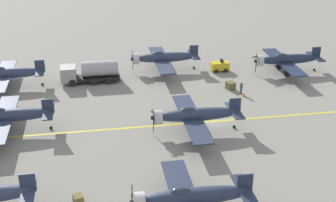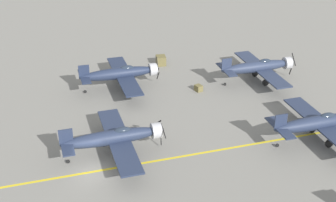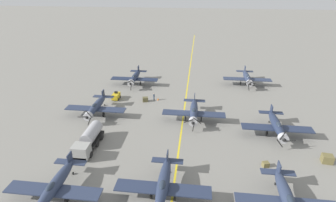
% 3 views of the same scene
% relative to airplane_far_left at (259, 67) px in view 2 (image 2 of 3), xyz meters
% --- Properties ---
extents(ground_plane, '(400.00, 400.00, 0.00)m').
position_rel_airplane_far_left_xyz_m(ground_plane, '(13.53, -23.50, -2.01)').
color(ground_plane, gray).
extents(taxiway_stripe, '(0.30, 160.00, 0.01)m').
position_rel_airplane_far_left_xyz_m(taxiway_stripe, '(13.53, -23.50, -2.01)').
color(taxiway_stripe, yellow).
rests_on(taxiway_stripe, ground).
extents(airplane_far_left, '(12.00, 9.98, 3.65)m').
position_rel_airplane_far_left_xyz_m(airplane_far_left, '(0.00, 0.00, 0.00)').
color(airplane_far_left, '#2B354E').
rests_on(airplane_far_left, ground).
extents(airplane_mid_left, '(12.00, 9.98, 3.70)m').
position_rel_airplane_far_left_xyz_m(airplane_mid_left, '(-3.00, -17.18, -0.00)').
color(airplane_mid_left, '#222D46').
rests_on(airplane_mid_left, ground).
extents(airplane_far_center, '(12.00, 9.98, 3.72)m').
position_rel_airplane_far_left_xyz_m(airplane_far_center, '(14.68, -0.66, -0.00)').
color(airplane_far_center, '#26304A').
rests_on(airplane_far_center, ground).
extents(airplane_mid_center, '(12.00, 9.98, 3.65)m').
position_rel_airplane_far_left_xyz_m(airplane_mid_center, '(11.48, -20.81, -0.00)').
color(airplane_mid_center, '#26304A').
rests_on(airplane_mid_center, ground).
extents(supply_crate_by_tanker, '(1.10, 1.00, 0.76)m').
position_rel_airplane_far_left_xyz_m(supply_crate_by_tanker, '(0.48, -8.31, -1.63)').
color(supply_crate_by_tanker, brown).
rests_on(supply_crate_by_tanker, ground).
extents(supply_crate_outboard, '(1.66, 1.44, 1.27)m').
position_rel_airplane_far_left_xyz_m(supply_crate_outboard, '(-8.89, -10.41, -1.38)').
color(supply_crate_outboard, brown).
rests_on(supply_crate_outboard, ground).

